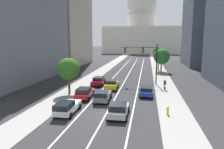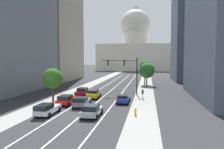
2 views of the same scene
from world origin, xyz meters
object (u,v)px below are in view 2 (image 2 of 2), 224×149
Objects in this scene: street_tree_far_right at (145,66)px; car_red at (66,100)px; street_tree_mid_right at (147,70)px; fire_hydrant at (135,112)px; car_yellow at (94,94)px; capitol_building at (135,48)px; car_white at (47,109)px; traffic_signal_mast at (126,68)px; cyclist at (143,94)px; car_crimson at (82,91)px; car_silver at (92,110)px; car_blue at (123,98)px; car_gray at (82,102)px; street_tree_mid_left at (53,79)px.

car_red is at bearing -111.44° from street_tree_far_right.
fire_hydrant is at bearing -92.14° from street_tree_mid_right.
car_yellow is (2.80, 6.01, 0.02)m from car_red.
capitol_building is 9.46× the size of car_red.
street_tree_far_right is at bearing -18.35° from car_white.
traffic_signal_mast is 6.84m from cyclist.
car_white is at bearing -178.33° from car_crimson.
car_yellow is at bearing -129.77° from car_crimson.
car_silver is 0.64× the size of street_tree_far_right.
street_tree_mid_right is (3.93, 14.90, -1.15)m from traffic_signal_mast.
car_red is 0.73× the size of street_tree_far_right.
car_crimson is (-8.41, 5.77, 0.06)m from car_blue.
capitol_building reaches higher than car_crimson.
car_crimson is 11.47m from cyclist.
capitol_building is 9.69× the size of car_white.
cyclist is at bearing -51.16° from traffic_signal_mast.
car_silver is at bearing -157.49° from car_crimson.
car_silver reaches higher than car_white.
car_blue is at bearing -98.62° from street_tree_mid_right.
car_blue is 4.99m from cyclist.
car_blue is (4.21, -103.41, -12.82)m from capitol_building.
traffic_signal_mast reaches higher than car_crimson.
car_yellow reaches higher than car_silver.
street_tree_far_right is at bearing -84.71° from capitol_building.
car_white is (-5.61, -0.16, 0.01)m from car_silver.
car_yellow is at bearing -110.48° from street_tree_far_right.
cyclist is (3.35, -4.16, -4.27)m from traffic_signal_mast.
car_white is at bearing 135.66° from cyclist.
car_crimson is (-0.01, 8.49, -0.00)m from car_red.
car_silver is 5.80m from car_gray.
car_silver reaches higher than fire_hydrant.
car_yellow is (2.80, 12.42, 0.01)m from car_white.
car_silver is 32.83m from street_tree_mid_right.
traffic_signal_mast reaches higher than car_red.
car_white is 34.50m from street_tree_mid_right.
cyclist reaches higher than car_silver.
street_tree_mid_left is at bearing -93.86° from capitol_building.
capitol_building is 10.03× the size of car_gray.
cyclist is 0.29× the size of street_tree_mid_right.
capitol_building is at bearing 93.38° from fire_hydrant.
traffic_signal_mast is at bearing 40.37° from street_tree_mid_left.
traffic_signal_mast is at bearing -25.25° from car_white.
capitol_building is 106.98m from car_red.
car_red is 14.21m from traffic_signal_mast.
street_tree_mid_left reaches higher than car_gray.
car_silver is at bearing -99.28° from street_tree_far_right.
car_silver is 0.76× the size of street_tree_mid_left.
cyclist reaches higher than car_white.
car_white reaches higher than fire_hydrant.
car_red is (0.00, 6.41, -0.01)m from car_white.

